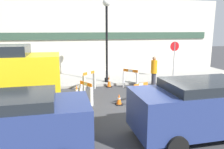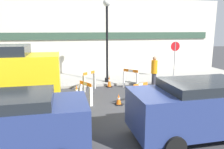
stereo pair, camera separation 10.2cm
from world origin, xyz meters
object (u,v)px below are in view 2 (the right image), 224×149
stop_sign (175,54)px  person_worker (154,71)px  streetlamp_post (107,29)px  parked_car_0 (10,123)px  parked_car_1 (203,106)px

stop_sign → person_worker: 2.78m
stop_sign → streetlamp_post: bearing=3.5°
stop_sign → person_worker: stop_sign is taller
parked_car_0 → parked_car_1: size_ratio=0.88×
parked_car_0 → streetlamp_post: bearing=61.4°
streetlamp_post → parked_car_1: streetlamp_post is taller
stop_sign → person_worker: size_ratio=1.31×
streetlamp_post → stop_sign: size_ratio=2.04×
stop_sign → parked_car_1: size_ratio=0.54×
person_worker → parked_car_1: person_worker is taller
person_worker → stop_sign: bearing=-162.2°
streetlamp_post → parked_car_0: streetlamp_post is taller
person_worker → parked_car_1: bearing=61.2°
streetlamp_post → stop_sign: bearing=0.7°
streetlamp_post → parked_car_1: (1.51, -7.18, -2.27)m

